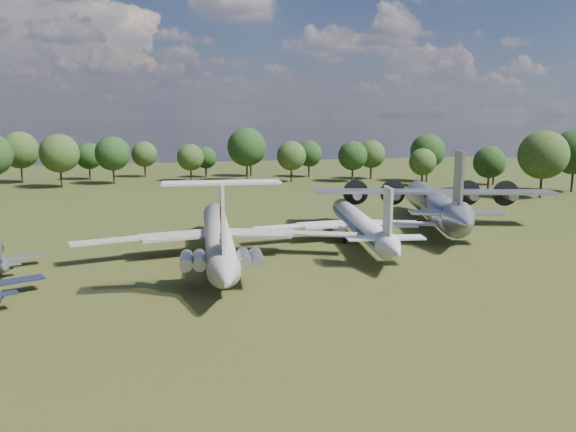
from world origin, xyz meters
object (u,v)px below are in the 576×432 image
object	(u,v)px
il62_airliner	(218,241)
person_on_il62	(222,238)
tu104_jet	(360,228)
an12_transport	(434,209)

from	to	relation	value
il62_airliner	person_on_il62	bearing A→B (deg)	-90.00
il62_airliner	person_on_il62	xyz separation A→B (m)	(-1.29, -12.57, 3.12)
person_on_il62	il62_airliner	bearing A→B (deg)	-101.26
tu104_jet	il62_airliner	bearing A→B (deg)	-158.49
il62_airliner	an12_transport	bearing A→B (deg)	24.25
an12_transport	person_on_il62	size ratio (longest dim) A/B	24.95
tu104_jet	an12_transport	size ratio (longest dim) A/B	0.94
tu104_jet	an12_transport	bearing A→B (deg)	35.65
il62_airliner	an12_transport	distance (m)	38.72
an12_transport	person_on_il62	distance (m)	45.47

